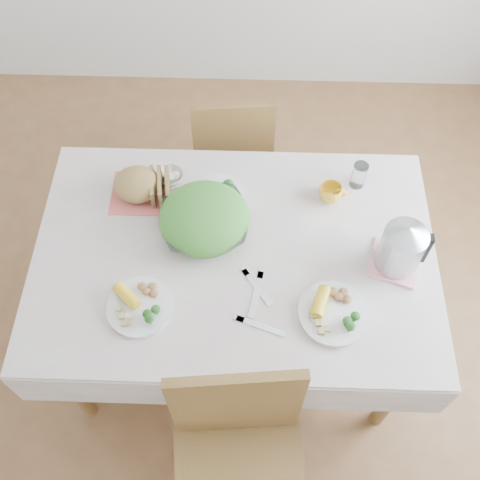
{
  "coord_description": "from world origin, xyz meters",
  "views": [
    {
      "loc": [
        0.05,
        -1.08,
        2.55
      ],
      "look_at": [
        0.02,
        0.02,
        0.82
      ],
      "focal_mm": 42.0,
      "sensor_mm": 36.0,
      "label": 1
    }
  ],
  "objects_px": {
    "chair_far": "(231,139)",
    "dinner_plate_left": "(140,307)",
    "yellow_mug": "(330,193)",
    "electric_kettle": "(402,246)",
    "salad_bowl": "(205,222)",
    "dinner_plate_right": "(333,314)",
    "dining_table": "(235,299)"
  },
  "relations": [
    {
      "from": "salad_bowl",
      "to": "electric_kettle",
      "type": "distance_m",
      "value": 0.72
    },
    {
      "from": "dinner_plate_right",
      "to": "electric_kettle",
      "type": "xyz_separation_m",
      "value": [
        0.24,
        0.22,
        0.11
      ]
    },
    {
      "from": "dinner_plate_right",
      "to": "chair_far",
      "type": "bearing_deg",
      "value": 110.37
    },
    {
      "from": "chair_far",
      "to": "yellow_mug",
      "type": "relative_size",
      "value": 9.38
    },
    {
      "from": "yellow_mug",
      "to": "electric_kettle",
      "type": "bearing_deg",
      "value": -52.4
    },
    {
      "from": "dining_table",
      "to": "dinner_plate_right",
      "type": "xyz_separation_m",
      "value": [
        0.35,
        -0.24,
        0.4
      ]
    },
    {
      "from": "dinner_plate_left",
      "to": "electric_kettle",
      "type": "distance_m",
      "value": 0.94
    },
    {
      "from": "salad_bowl",
      "to": "dinner_plate_left",
      "type": "relative_size",
      "value": 1.36
    },
    {
      "from": "dining_table",
      "to": "electric_kettle",
      "type": "xyz_separation_m",
      "value": [
        0.59,
        -0.03,
        0.51
      ]
    },
    {
      "from": "yellow_mug",
      "to": "chair_far",
      "type": "bearing_deg",
      "value": 125.85
    },
    {
      "from": "dining_table",
      "to": "electric_kettle",
      "type": "bearing_deg",
      "value": -2.53
    },
    {
      "from": "chair_far",
      "to": "salad_bowl",
      "type": "distance_m",
      "value": 0.81
    },
    {
      "from": "salad_bowl",
      "to": "electric_kettle",
      "type": "xyz_separation_m",
      "value": [
        0.71,
        -0.13,
        0.08
      ]
    },
    {
      "from": "chair_far",
      "to": "salad_bowl",
      "type": "relative_size",
      "value": 2.67
    },
    {
      "from": "dinner_plate_right",
      "to": "electric_kettle",
      "type": "relative_size",
      "value": 1.14
    },
    {
      "from": "dining_table",
      "to": "yellow_mug",
      "type": "xyz_separation_m",
      "value": [
        0.37,
        0.26,
        0.42
      ]
    },
    {
      "from": "dinner_plate_right",
      "to": "dining_table",
      "type": "bearing_deg",
      "value": 145.53
    },
    {
      "from": "yellow_mug",
      "to": "salad_bowl",
      "type": "bearing_deg",
      "value": -162.07
    },
    {
      "from": "salad_bowl",
      "to": "yellow_mug",
      "type": "bearing_deg",
      "value": 17.93
    },
    {
      "from": "salad_bowl",
      "to": "dinner_plate_right",
      "type": "height_order",
      "value": "salad_bowl"
    },
    {
      "from": "dinner_plate_right",
      "to": "electric_kettle",
      "type": "height_order",
      "value": "electric_kettle"
    },
    {
      "from": "dinner_plate_right",
      "to": "yellow_mug",
      "type": "distance_m",
      "value": 0.51
    },
    {
      "from": "dining_table",
      "to": "chair_far",
      "type": "xyz_separation_m",
      "value": [
        -0.05,
        0.84,
        0.09
      ]
    },
    {
      "from": "yellow_mug",
      "to": "electric_kettle",
      "type": "distance_m",
      "value": 0.38
    },
    {
      "from": "dinner_plate_left",
      "to": "dinner_plate_right",
      "type": "bearing_deg",
      "value": -0.38
    },
    {
      "from": "dining_table",
      "to": "chair_far",
      "type": "relative_size",
      "value": 1.63
    },
    {
      "from": "dinner_plate_right",
      "to": "yellow_mug",
      "type": "xyz_separation_m",
      "value": [
        0.01,
        0.51,
        0.03
      ]
    },
    {
      "from": "electric_kettle",
      "to": "yellow_mug",
      "type": "bearing_deg",
      "value": 121.29
    },
    {
      "from": "salad_bowl",
      "to": "chair_far",
      "type": "bearing_deg",
      "value": 84.68
    },
    {
      "from": "chair_far",
      "to": "dinner_plate_left",
      "type": "distance_m",
      "value": 1.15
    },
    {
      "from": "dining_table",
      "to": "chair_far",
      "type": "height_order",
      "value": "chair_far"
    },
    {
      "from": "yellow_mug",
      "to": "electric_kettle",
      "type": "height_order",
      "value": "electric_kettle"
    }
  ]
}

